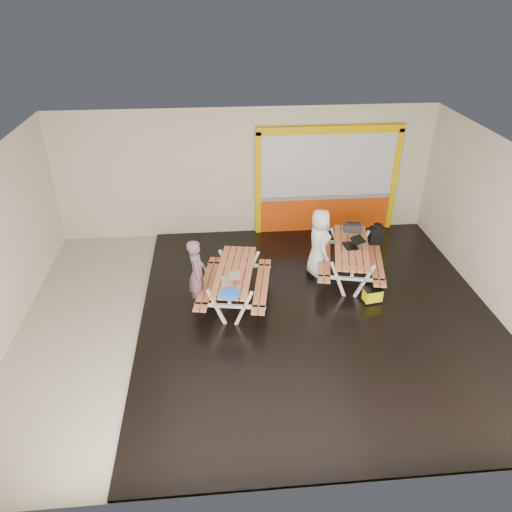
{
  "coord_description": "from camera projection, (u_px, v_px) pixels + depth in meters",
  "views": [
    {
      "loc": [
        -0.82,
        -8.21,
        6.3
      ],
      "look_at": [
        0.0,
        0.9,
        1.0
      ],
      "focal_mm": 33.93,
      "sensor_mm": 36.0,
      "label": 1
    }
  ],
  "objects": [
    {
      "name": "deck",
      "position": [
        318.0,
        313.0,
        10.38
      ],
      "size": [
        7.5,
        7.98,
        0.05
      ],
      "primitive_type": "cube",
      "color": "black",
      "rests_on": "room"
    },
    {
      "name": "kiosk",
      "position": [
        327.0,
        183.0,
        13.13
      ],
      "size": [
        3.88,
        0.16,
        3.0
      ],
      "color": "#E2480B",
      "rests_on": "room"
    },
    {
      "name": "blue_pouch",
      "position": [
        230.0,
        294.0,
        9.48
      ],
      "size": [
        0.42,
        0.36,
        0.11
      ],
      "primitive_type": "cube",
      "rotation": [
        0.0,
        0.0,
        -0.35
      ],
      "color": "blue",
      "rests_on": "picnic_table_left"
    },
    {
      "name": "laptop_right",
      "position": [
        353.0,
        244.0,
        11.2
      ],
      "size": [
        0.49,
        0.45,
        0.19
      ],
      "color": "black",
      "rests_on": "picnic_table_right"
    },
    {
      "name": "fluke_bag",
      "position": [
        372.0,
        295.0,
        10.64
      ],
      "size": [
        0.44,
        0.33,
        0.35
      ],
      "color": "black",
      "rests_on": "deck"
    },
    {
      "name": "backpack",
      "position": [
        377.0,
        235.0,
        11.91
      ],
      "size": [
        0.34,
        0.24,
        0.55
      ],
      "color": "black",
      "rests_on": "picnic_table_right"
    },
    {
      "name": "picnic_table_right",
      "position": [
        351.0,
        254.0,
        11.32
      ],
      "size": [
        1.93,
        2.46,
        0.88
      ],
      "color": "#CF784A",
      "rests_on": "deck"
    },
    {
      "name": "picnic_table_left",
      "position": [
        235.0,
        278.0,
        10.44
      ],
      "size": [
        1.79,
        2.35,
        0.85
      ],
      "color": "#CF784A",
      "rests_on": "deck"
    },
    {
      "name": "person_left",
      "position": [
        197.0,
        274.0,
        10.15
      ],
      "size": [
        0.38,
        0.57,
        1.57
      ],
      "primitive_type": "imported",
      "rotation": [
        0.0,
        0.0,
        1.57
      ],
      "color": "#785163",
      "rests_on": "deck"
    },
    {
      "name": "person_right",
      "position": [
        319.0,
        242.0,
        11.3
      ],
      "size": [
        0.6,
        0.85,
        1.65
      ],
      "primitive_type": "imported",
      "rotation": [
        0.0,
        0.0,
        1.67
      ],
      "color": "white",
      "rests_on": "deck"
    },
    {
      "name": "dark_case",
      "position": [
        317.0,
        269.0,
        11.75
      ],
      "size": [
        0.46,
        0.36,
        0.16
      ],
      "primitive_type": "cube",
      "rotation": [
        0.0,
        0.0,
        0.08
      ],
      "color": "black",
      "rests_on": "deck"
    },
    {
      "name": "toolbox",
      "position": [
        353.0,
        228.0,
        11.83
      ],
      "size": [
        0.46,
        0.28,
        0.25
      ],
      "color": "black",
      "rests_on": "picnic_table_right"
    },
    {
      "name": "room",
      "position": [
        260.0,
        246.0,
        9.42
      ],
      "size": [
        10.02,
        8.02,
        3.52
      ],
      "color": "beige",
      "rests_on": "ground"
    },
    {
      "name": "laptop_left",
      "position": [
        230.0,
        279.0,
        9.95
      ],
      "size": [
        0.39,
        0.35,
        0.16
      ],
      "color": "silver",
      "rests_on": "picnic_table_left"
    }
  ]
}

